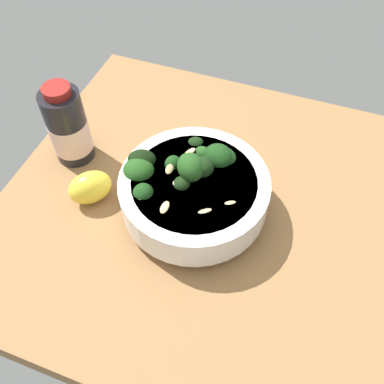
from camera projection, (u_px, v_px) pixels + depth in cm
name	position (u px, v px, depth cm)	size (l,w,h in cm)	color
ground_plane	(198.00, 210.00, 64.82)	(57.17, 57.17, 4.93)	#996D42
bowl_of_broccoli	(190.00, 189.00, 58.61)	(20.68, 21.03, 10.92)	white
lemon_wedge	(90.00, 187.00, 61.11)	(6.38, 4.31, 5.08)	yellow
bottle_tall	(68.00, 128.00, 63.86)	(6.09, 6.09, 13.55)	black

